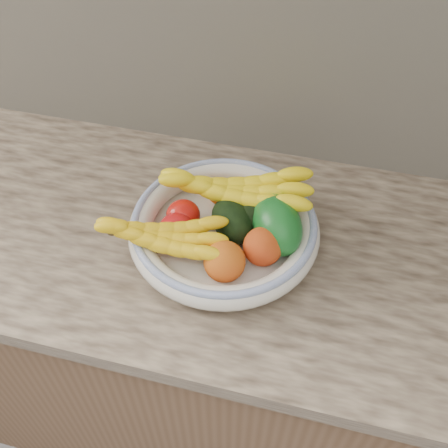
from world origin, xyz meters
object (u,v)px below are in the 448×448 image
Objects in this scene: fruit_bowl at (224,228)px; banana_bunch_front at (162,239)px; banana_bunch_back at (235,193)px; green_mango at (276,225)px.

banana_bunch_front is (-0.10, -0.08, 0.03)m from fruit_bowl.
banana_bunch_back is 1.24× the size of banana_bunch_front.
banana_bunch_back is at bearing 120.03° from green_mango.
green_mango reaches higher than fruit_bowl.
fruit_bowl is 0.14m from banana_bunch_front.
fruit_bowl is 0.11m from green_mango.
fruit_bowl is 0.08m from banana_bunch_back.
green_mango is at bearing 5.45° from fruit_bowl.
banana_bunch_front reaches higher than fruit_bowl.
banana_bunch_back is 0.18m from banana_bunch_front.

